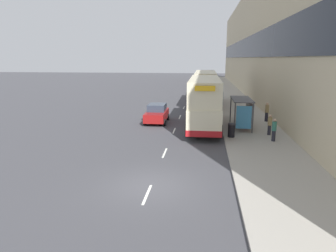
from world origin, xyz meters
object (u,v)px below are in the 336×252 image
(double_decker_bus_near, at_px, (204,102))
(double_decker_bus_ahead, at_px, (205,88))
(car_0, at_px, (157,113))
(pedestrian_at_shelter, at_px, (267,112))
(pedestrian_2, at_px, (270,125))
(bus_shelter, at_px, (244,108))
(litter_bin, at_px, (231,130))
(pedestrian_1, at_px, (274,130))

(double_decker_bus_near, height_order, double_decker_bus_ahead, same)
(car_0, bearing_deg, pedestrian_at_shelter, -174.49)
(double_decker_bus_ahead, xyz_separation_m, pedestrian_2, (4.99, -15.31, -1.33))
(double_decker_bus_ahead, bearing_deg, bus_shelter, -76.35)
(litter_bin, bearing_deg, pedestrian_at_shelter, 58.84)
(double_decker_bus_ahead, relative_size, pedestrian_2, 7.24)
(bus_shelter, relative_size, litter_bin, 4.00)
(double_decker_bus_near, height_order, car_0, double_decker_bus_near)
(car_0, xyz_separation_m, pedestrian_1, (9.43, -6.08, 0.12))
(pedestrian_1, distance_m, pedestrian_2, 1.86)
(pedestrian_at_shelter, bearing_deg, pedestrian_1, -97.00)
(bus_shelter, xyz_separation_m, pedestrian_at_shelter, (2.56, 3.19, -0.82))
(bus_shelter, relative_size, double_decker_bus_ahead, 0.36)
(bus_shelter, distance_m, double_decker_bus_near, 3.37)
(bus_shelter, xyz_separation_m, litter_bin, (-1.22, -3.06, -1.21))
(car_0, distance_m, pedestrian_at_shelter, 10.35)
(bus_shelter, relative_size, car_0, 0.98)
(double_decker_bus_near, relative_size, pedestrian_1, 6.54)
(car_0, relative_size, pedestrian_at_shelter, 2.39)
(double_decker_bus_ahead, distance_m, pedestrian_1, 17.91)
(pedestrian_2, relative_size, litter_bin, 1.51)
(bus_shelter, xyz_separation_m, car_0, (-7.74, 2.20, -1.02))
(car_0, height_order, pedestrian_1, pedestrian_1)
(double_decker_bus_near, xyz_separation_m, pedestrian_1, (4.99, -4.48, -1.31))
(bus_shelter, xyz_separation_m, pedestrian_2, (1.77, -2.03, -0.92))
(pedestrian_at_shelter, bearing_deg, double_decker_bus_ahead, 119.81)
(bus_shelter, bearing_deg, double_decker_bus_near, 169.85)
(car_0, bearing_deg, bus_shelter, 164.17)
(double_decker_bus_near, distance_m, car_0, 4.94)
(litter_bin, bearing_deg, pedestrian_1, -15.86)
(bus_shelter, height_order, pedestrian_2, bus_shelter)
(litter_bin, bearing_deg, double_decker_bus_ahead, 96.99)
(pedestrian_at_shelter, xyz_separation_m, litter_bin, (-3.78, -6.25, -0.39))
(litter_bin, bearing_deg, car_0, 141.13)
(pedestrian_1, distance_m, litter_bin, 3.04)
(double_decker_bus_ahead, relative_size, car_0, 2.68)
(double_decker_bus_near, relative_size, double_decker_bus_ahead, 0.93)
(pedestrian_1, bearing_deg, pedestrian_at_shelter, 83.00)
(pedestrian_2, bearing_deg, pedestrian_at_shelter, 81.38)
(double_decker_bus_ahead, height_order, car_0, double_decker_bus_ahead)
(pedestrian_1, height_order, litter_bin, pedestrian_1)
(car_0, height_order, pedestrian_2, pedestrian_2)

